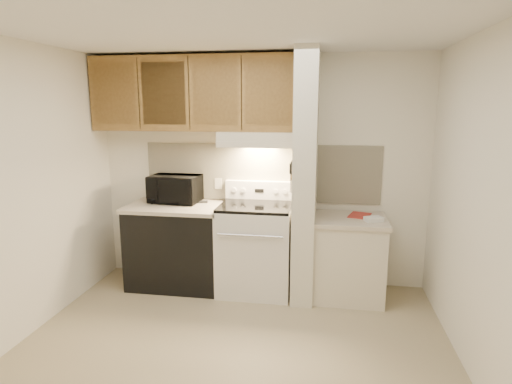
# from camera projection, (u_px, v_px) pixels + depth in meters

# --- Properties ---
(floor) EXTENTS (3.60, 3.60, 0.00)m
(floor) POSITION_uv_depth(u_px,v_px,m) (233.00, 348.00, 3.53)
(floor) COLOR tan
(floor) RESTS_ON ground
(ceiling) EXTENTS (3.60, 3.60, 0.00)m
(ceiling) POSITION_uv_depth(u_px,v_px,m) (229.00, 29.00, 3.03)
(ceiling) COLOR white
(ceiling) RESTS_ON wall_back
(wall_back) EXTENTS (3.60, 2.50, 0.02)m
(wall_back) POSITION_uv_depth(u_px,v_px,m) (261.00, 171.00, 4.73)
(wall_back) COLOR white
(wall_back) RESTS_ON floor
(wall_left) EXTENTS (0.02, 3.00, 2.50)m
(wall_left) POSITION_uv_depth(u_px,v_px,m) (21.00, 193.00, 3.56)
(wall_left) COLOR white
(wall_left) RESTS_ON floor
(wall_right) EXTENTS (0.02, 3.00, 2.50)m
(wall_right) POSITION_uv_depth(u_px,v_px,m) (482.00, 209.00, 3.00)
(wall_right) COLOR white
(wall_right) RESTS_ON floor
(backsplash) EXTENTS (2.60, 0.02, 0.63)m
(backsplash) POSITION_uv_depth(u_px,v_px,m) (261.00, 173.00, 4.72)
(backsplash) COLOR #F7ECC7
(backsplash) RESTS_ON wall_back
(range_body) EXTENTS (0.76, 0.65, 0.92)m
(range_body) POSITION_uv_depth(u_px,v_px,m) (256.00, 249.00, 4.56)
(range_body) COLOR silver
(range_body) RESTS_ON floor
(oven_window) EXTENTS (0.50, 0.01, 0.30)m
(oven_window) POSITION_uv_depth(u_px,v_px,m) (251.00, 256.00, 4.24)
(oven_window) COLOR black
(oven_window) RESTS_ON range_body
(oven_handle) EXTENTS (0.65, 0.02, 0.02)m
(oven_handle) POSITION_uv_depth(u_px,v_px,m) (250.00, 236.00, 4.16)
(oven_handle) COLOR silver
(oven_handle) RESTS_ON range_body
(cooktop) EXTENTS (0.74, 0.64, 0.03)m
(cooktop) POSITION_uv_depth(u_px,v_px,m) (256.00, 206.00, 4.46)
(cooktop) COLOR black
(cooktop) RESTS_ON range_body
(range_backguard) EXTENTS (0.76, 0.08, 0.20)m
(range_backguard) POSITION_uv_depth(u_px,v_px,m) (260.00, 190.00, 4.71)
(range_backguard) COLOR silver
(range_backguard) RESTS_ON range_body
(range_display) EXTENTS (0.10, 0.01, 0.04)m
(range_display) POSITION_uv_depth(u_px,v_px,m) (259.00, 191.00, 4.67)
(range_display) COLOR black
(range_display) RESTS_ON range_backguard
(range_knob_left_outer) EXTENTS (0.05, 0.02, 0.05)m
(range_knob_left_outer) POSITION_uv_depth(u_px,v_px,m) (234.00, 190.00, 4.71)
(range_knob_left_outer) COLOR silver
(range_knob_left_outer) RESTS_ON range_backguard
(range_knob_left_inner) EXTENTS (0.05, 0.02, 0.05)m
(range_knob_left_inner) POSITION_uv_depth(u_px,v_px,m) (243.00, 190.00, 4.70)
(range_knob_left_inner) COLOR silver
(range_knob_left_inner) RESTS_ON range_backguard
(range_knob_right_inner) EXTENTS (0.05, 0.02, 0.05)m
(range_knob_right_inner) POSITION_uv_depth(u_px,v_px,m) (276.00, 191.00, 4.64)
(range_knob_right_inner) COLOR silver
(range_knob_right_inner) RESTS_ON range_backguard
(range_knob_right_outer) EXTENTS (0.05, 0.02, 0.05)m
(range_knob_right_outer) POSITION_uv_depth(u_px,v_px,m) (285.00, 192.00, 4.63)
(range_knob_right_outer) COLOR silver
(range_knob_right_outer) RESTS_ON range_backguard
(dishwasher_front) EXTENTS (1.00, 0.63, 0.87)m
(dishwasher_front) POSITION_uv_depth(u_px,v_px,m) (177.00, 247.00, 4.71)
(dishwasher_front) COLOR black
(dishwasher_front) RESTS_ON floor
(left_countertop) EXTENTS (1.04, 0.67, 0.04)m
(left_countertop) POSITION_uv_depth(u_px,v_px,m) (176.00, 207.00, 4.62)
(left_countertop) COLOR beige
(left_countertop) RESTS_ON dishwasher_front
(spoon_rest) EXTENTS (0.23, 0.12, 0.02)m
(spoon_rest) POSITION_uv_depth(u_px,v_px,m) (198.00, 202.00, 4.73)
(spoon_rest) COLOR black
(spoon_rest) RESTS_ON left_countertop
(teal_jar) EXTENTS (0.13, 0.13, 0.11)m
(teal_jar) POSITION_uv_depth(u_px,v_px,m) (167.00, 195.00, 4.84)
(teal_jar) COLOR #2E6D64
(teal_jar) RESTS_ON left_countertop
(outlet) EXTENTS (0.08, 0.01, 0.12)m
(outlet) POSITION_uv_depth(u_px,v_px,m) (218.00, 184.00, 4.81)
(outlet) COLOR beige
(outlet) RESTS_ON backsplash
(microwave) EXTENTS (0.56, 0.39, 0.30)m
(microwave) POSITION_uv_depth(u_px,v_px,m) (175.00, 189.00, 4.73)
(microwave) COLOR black
(microwave) RESTS_ON left_countertop
(partition_pillar) EXTENTS (0.22, 0.70, 2.50)m
(partition_pillar) POSITION_uv_depth(u_px,v_px,m) (305.00, 178.00, 4.31)
(partition_pillar) COLOR beige
(partition_pillar) RESTS_ON floor
(pillar_trim) EXTENTS (0.01, 0.70, 0.04)m
(pillar_trim) POSITION_uv_depth(u_px,v_px,m) (294.00, 172.00, 4.32)
(pillar_trim) COLOR olive
(pillar_trim) RESTS_ON partition_pillar
(knife_strip) EXTENTS (0.02, 0.42, 0.04)m
(knife_strip) POSITION_uv_depth(u_px,v_px,m) (293.00, 171.00, 4.27)
(knife_strip) COLOR black
(knife_strip) RESTS_ON partition_pillar
(knife_blade_a) EXTENTS (0.01, 0.03, 0.16)m
(knife_blade_a) POSITION_uv_depth(u_px,v_px,m) (290.00, 184.00, 4.15)
(knife_blade_a) COLOR silver
(knife_blade_a) RESTS_ON knife_strip
(knife_handle_a) EXTENTS (0.02, 0.02, 0.10)m
(knife_handle_a) POSITION_uv_depth(u_px,v_px,m) (291.00, 169.00, 4.09)
(knife_handle_a) COLOR black
(knife_handle_a) RESTS_ON knife_strip
(knife_blade_b) EXTENTS (0.01, 0.04, 0.18)m
(knife_blade_b) POSITION_uv_depth(u_px,v_px,m) (291.00, 184.00, 4.21)
(knife_blade_b) COLOR silver
(knife_blade_b) RESTS_ON knife_strip
(knife_handle_b) EXTENTS (0.02, 0.02, 0.10)m
(knife_handle_b) POSITION_uv_depth(u_px,v_px,m) (291.00, 167.00, 4.20)
(knife_handle_b) COLOR black
(knife_handle_b) RESTS_ON knife_strip
(knife_blade_c) EXTENTS (0.01, 0.04, 0.20)m
(knife_blade_c) POSITION_uv_depth(u_px,v_px,m) (292.00, 183.00, 4.30)
(knife_blade_c) COLOR silver
(knife_blade_c) RESTS_ON knife_strip
(knife_handle_c) EXTENTS (0.02, 0.02, 0.10)m
(knife_handle_c) POSITION_uv_depth(u_px,v_px,m) (292.00, 166.00, 4.25)
(knife_handle_c) COLOR black
(knife_handle_c) RESTS_ON knife_strip
(knife_blade_d) EXTENTS (0.01, 0.04, 0.16)m
(knife_blade_d) POSITION_uv_depth(u_px,v_px,m) (292.00, 180.00, 4.38)
(knife_blade_d) COLOR silver
(knife_blade_d) RESTS_ON knife_strip
(knife_handle_d) EXTENTS (0.02, 0.02, 0.10)m
(knife_handle_d) POSITION_uv_depth(u_px,v_px,m) (293.00, 165.00, 4.34)
(knife_handle_d) COLOR black
(knife_handle_d) RESTS_ON knife_strip
(knife_blade_e) EXTENTS (0.01, 0.04, 0.18)m
(knife_blade_e) POSITION_uv_depth(u_px,v_px,m) (293.00, 179.00, 4.44)
(knife_blade_e) COLOR silver
(knife_blade_e) RESTS_ON knife_strip
(knife_handle_e) EXTENTS (0.02, 0.02, 0.10)m
(knife_handle_e) POSITION_uv_depth(u_px,v_px,m) (293.00, 164.00, 4.42)
(knife_handle_e) COLOR black
(knife_handle_e) RESTS_ON knife_strip
(oven_mitt) EXTENTS (0.03, 0.10, 0.25)m
(oven_mitt) POSITION_uv_depth(u_px,v_px,m) (294.00, 179.00, 4.51)
(oven_mitt) COLOR gray
(oven_mitt) RESTS_ON partition_pillar
(right_cab_base) EXTENTS (0.70, 0.60, 0.81)m
(right_cab_base) POSITION_uv_depth(u_px,v_px,m) (348.00, 259.00, 4.41)
(right_cab_base) COLOR beige
(right_cab_base) RESTS_ON floor
(right_countertop) EXTENTS (0.74, 0.64, 0.04)m
(right_countertop) POSITION_uv_depth(u_px,v_px,m) (350.00, 220.00, 4.32)
(right_countertop) COLOR beige
(right_countertop) RESTS_ON right_cab_base
(red_folder) EXTENTS (0.27, 0.31, 0.01)m
(red_folder) POSITION_uv_depth(u_px,v_px,m) (360.00, 215.00, 4.40)
(red_folder) COLOR #A82F28
(red_folder) RESTS_ON right_countertop
(white_box) EXTENTS (0.20, 0.17, 0.04)m
(white_box) POSITION_uv_depth(u_px,v_px,m) (374.00, 219.00, 4.18)
(white_box) COLOR white
(white_box) RESTS_ON right_countertop
(range_hood) EXTENTS (0.78, 0.44, 0.15)m
(range_hood) POSITION_uv_depth(u_px,v_px,m) (258.00, 139.00, 4.44)
(range_hood) COLOR beige
(range_hood) RESTS_ON upper_cabinets
(hood_lip) EXTENTS (0.78, 0.04, 0.06)m
(hood_lip) POSITION_uv_depth(u_px,v_px,m) (254.00, 145.00, 4.25)
(hood_lip) COLOR beige
(hood_lip) RESTS_ON range_hood
(upper_cabinets) EXTENTS (2.18, 0.33, 0.77)m
(upper_cabinets) POSITION_uv_depth(u_px,v_px,m) (194.00, 94.00, 4.51)
(upper_cabinets) COLOR olive
(upper_cabinets) RESTS_ON wall_back
(cab_door_a) EXTENTS (0.46, 0.01, 0.63)m
(cab_door_a) POSITION_uv_depth(u_px,v_px,m) (114.00, 94.00, 4.48)
(cab_door_a) COLOR olive
(cab_door_a) RESTS_ON upper_cabinets
(cab_gap_a) EXTENTS (0.01, 0.01, 0.73)m
(cab_gap_a) POSITION_uv_depth(u_px,v_px,m) (139.00, 94.00, 4.44)
(cab_gap_a) COLOR black
(cab_gap_a) RESTS_ON upper_cabinets
(cab_door_b) EXTENTS (0.46, 0.01, 0.63)m
(cab_door_b) POSITION_uv_depth(u_px,v_px,m) (164.00, 94.00, 4.39)
(cab_door_b) COLOR olive
(cab_door_b) RESTS_ON upper_cabinets
(cab_gap_b) EXTENTS (0.01, 0.01, 0.73)m
(cab_gap_b) POSITION_uv_depth(u_px,v_px,m) (189.00, 93.00, 4.35)
(cab_gap_b) COLOR black
(cab_gap_b) RESTS_ON upper_cabinets
(cab_door_c) EXTENTS (0.46, 0.01, 0.63)m
(cab_door_c) POSITION_uv_depth(u_px,v_px,m) (215.00, 93.00, 4.31)
(cab_door_c) COLOR olive
(cab_door_c) RESTS_ON upper_cabinets
(cab_gap_c) EXTENTS (0.01, 0.01, 0.73)m
(cab_gap_c) POSITION_uv_depth(u_px,v_px,m) (242.00, 93.00, 4.26)
(cab_gap_c) COLOR black
(cab_gap_c) RESTS_ON upper_cabinets
(cab_door_d) EXTENTS (0.46, 0.01, 0.63)m
(cab_door_d) POSITION_uv_depth(u_px,v_px,m) (269.00, 93.00, 4.22)
(cab_door_d) COLOR olive
(cab_door_d) RESTS_ON upper_cabinets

